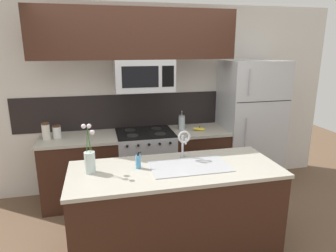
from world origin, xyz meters
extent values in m
plane|color=brown|center=(0.00, 0.00, 0.00)|extent=(10.00, 10.00, 0.00)
cube|color=silver|center=(0.30, 1.28, 1.30)|extent=(5.20, 0.10, 2.60)
cube|color=black|center=(0.00, 1.22, 1.15)|extent=(3.44, 0.01, 0.48)
cube|color=#381E14|center=(-0.86, 0.90, 0.44)|extent=(0.96, 0.62, 0.88)
cube|color=#B2AD9E|center=(-0.86, 0.90, 0.89)|extent=(0.99, 0.65, 0.03)
cube|color=#381E14|center=(0.76, 0.90, 0.44)|extent=(0.76, 0.62, 0.88)
cube|color=#B2AD9E|center=(0.76, 0.90, 0.89)|extent=(0.79, 0.65, 0.03)
cube|color=#B7BABF|center=(0.00, 0.90, 0.46)|extent=(0.76, 0.62, 0.91)
cube|color=black|center=(0.00, 0.90, 0.92)|extent=(0.76, 0.62, 0.01)
cylinder|color=black|center=(-0.18, 0.76, 0.93)|extent=(0.15, 0.15, 0.01)
cylinder|color=black|center=(0.18, 0.76, 0.93)|extent=(0.15, 0.15, 0.01)
cylinder|color=black|center=(-0.18, 1.04, 0.93)|extent=(0.15, 0.15, 0.01)
cylinder|color=black|center=(0.18, 1.04, 0.93)|extent=(0.15, 0.15, 0.01)
cylinder|color=black|center=(-0.27, 0.58, 0.85)|extent=(0.03, 0.02, 0.03)
cylinder|color=black|center=(-0.14, 0.58, 0.85)|extent=(0.03, 0.02, 0.03)
cylinder|color=black|center=(0.00, 0.58, 0.85)|extent=(0.03, 0.02, 0.03)
cylinder|color=black|center=(0.14, 0.58, 0.85)|extent=(0.03, 0.02, 0.03)
cylinder|color=black|center=(0.27, 0.58, 0.85)|extent=(0.03, 0.02, 0.03)
cube|color=#B7BABF|center=(0.00, 0.88, 1.68)|extent=(0.74, 0.40, 0.40)
cube|color=black|center=(-0.07, 0.68, 1.68)|extent=(0.45, 0.00, 0.26)
cube|color=black|center=(0.27, 0.68, 1.68)|extent=(0.15, 0.00, 0.26)
cube|color=#381E14|center=(-0.10, 0.85, 2.18)|extent=(2.48, 0.34, 0.60)
cube|color=#B7BABF|center=(1.55, 0.92, 0.93)|extent=(0.82, 0.72, 1.85)
cube|color=black|center=(1.55, 0.56, 1.33)|extent=(0.79, 0.00, 0.01)
cylinder|color=#99999E|center=(1.30, 0.54, 1.59)|extent=(0.01, 0.01, 0.33)
cylinder|color=#99999E|center=(1.30, 0.54, 0.78)|extent=(0.01, 0.01, 0.70)
cylinder|color=silver|center=(-1.24, 0.89, 1.01)|extent=(0.10, 0.10, 0.19)
cylinder|color=#4C331E|center=(-1.24, 0.89, 1.12)|extent=(0.09, 0.09, 0.02)
cylinder|color=silver|center=(-1.12, 0.93, 0.98)|extent=(0.10, 0.10, 0.15)
cylinder|color=#4C331E|center=(-1.12, 0.93, 1.06)|extent=(0.10, 0.10, 0.02)
ellipsoid|color=yellow|center=(0.74, 0.83, 0.93)|extent=(0.17, 0.10, 0.05)
ellipsoid|color=yellow|center=(0.75, 0.85, 0.93)|extent=(0.18, 0.06, 0.06)
ellipsoid|color=yellow|center=(0.76, 0.83, 0.93)|extent=(0.18, 0.06, 0.06)
ellipsoid|color=yellow|center=(0.76, 0.85, 0.93)|extent=(0.17, 0.10, 0.05)
cylinder|color=brown|center=(0.75, 0.84, 0.96)|extent=(0.02, 0.02, 0.03)
cylinder|color=silver|center=(0.53, 0.96, 1.00)|extent=(0.09, 0.09, 0.18)
cylinder|color=#A3A3AA|center=(0.53, 0.96, 1.10)|extent=(0.08, 0.08, 0.02)
cylinder|color=#A3A3AA|center=(0.53, 0.96, 1.14)|extent=(0.01, 0.01, 0.05)
sphere|color=#A3A3AA|center=(0.53, 0.96, 1.17)|extent=(0.02, 0.02, 0.02)
cube|color=#381E14|center=(0.10, -0.35, 0.44)|extent=(1.99, 0.79, 0.88)
cube|color=#B2AD9E|center=(0.10, -0.35, 0.89)|extent=(2.02, 0.82, 0.03)
cube|color=#ADAFB5|center=(0.24, -0.35, 0.91)|extent=(0.76, 0.44, 0.01)
cube|color=#ADAFB5|center=(0.07, -0.35, 0.84)|extent=(0.30, 0.33, 0.15)
cube|color=#ADAFB5|center=(0.42, -0.35, 0.84)|extent=(0.30, 0.33, 0.15)
cylinder|color=#B7BABF|center=(0.24, -0.09, 0.92)|extent=(0.04, 0.04, 0.02)
cylinder|color=#B7BABF|center=(0.24, -0.09, 1.04)|extent=(0.02, 0.02, 0.22)
torus|color=#B7BABF|center=(0.24, -0.15, 1.15)|extent=(0.13, 0.02, 0.13)
cylinder|color=#B7BABF|center=(0.24, -0.20, 1.12)|extent=(0.02, 0.02, 0.06)
cube|color=#B7BABF|center=(0.28, -0.09, 0.95)|extent=(0.07, 0.01, 0.01)
cylinder|color=#4C93C6|center=(-0.25, -0.28, 0.98)|extent=(0.05, 0.05, 0.13)
cylinder|color=black|center=(-0.25, -0.28, 1.05)|extent=(0.02, 0.02, 0.02)
cube|color=black|center=(-0.23, -0.28, 1.07)|extent=(0.03, 0.01, 0.01)
cylinder|color=silver|center=(-0.69, -0.28, 1.01)|extent=(0.10, 0.10, 0.20)
cylinder|color=silver|center=(-0.69, -0.28, 0.95)|extent=(0.09, 0.09, 0.06)
cylinder|color=#386B2D|center=(-0.69, -0.29, 1.17)|extent=(0.02, 0.03, 0.39)
sphere|color=silver|center=(-0.68, -0.30, 1.36)|extent=(0.04, 0.04, 0.04)
cylinder|color=#386B2D|center=(-0.68, -0.25, 1.13)|extent=(0.04, 0.05, 0.31)
sphere|color=silver|center=(-0.66, -0.23, 1.28)|extent=(0.05, 0.05, 0.05)
cylinder|color=#386B2D|center=(-0.71, -0.27, 1.16)|extent=(0.04, 0.02, 0.38)
sphere|color=silver|center=(-0.73, -0.26, 1.35)|extent=(0.04, 0.04, 0.04)
camera|label=1|loc=(-0.58, -2.93, 2.04)|focal=32.00mm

